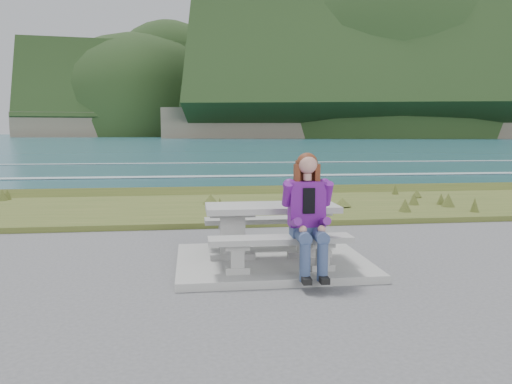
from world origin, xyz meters
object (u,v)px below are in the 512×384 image
Objects in this scene: bench_seaward at (264,224)px; seated_woman at (309,231)px; bench_landward at (281,245)px; picnic_table at (272,217)px.

bench_seaward is 1.59m from seated_woman.
bench_seaward is at bearing 90.00° from bench_landward.
bench_landward is (0.00, -0.70, -0.23)m from picnic_table.
picnic_table is at bearing 112.47° from seated_woman.
seated_woman is (0.33, -1.54, 0.20)m from bench_seaward.
picnic_table reaches higher than bench_seaward.
bench_seaward is (0.00, 0.70, -0.23)m from picnic_table.
bench_landward is 1.21× the size of seated_woman.
picnic_table is at bearing 90.00° from bench_landward.
bench_landward is at bearing 157.76° from seated_woman.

